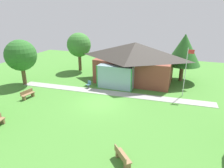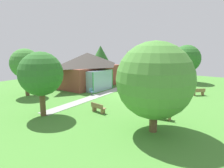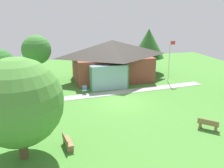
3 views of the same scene
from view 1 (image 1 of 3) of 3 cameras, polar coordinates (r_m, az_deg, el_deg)
The scene contains 10 objects.
ground_plane at distance 19.87m, azimuth -3.40°, elevation -5.40°, with size 44.00×44.00×0.00m, color #478433.
pavilion at distance 25.47m, azimuth 6.15°, elevation 6.30°, with size 10.00×7.27×4.84m.
footpath at distance 22.20m, azimuth -0.52°, elevation -2.49°, with size 21.33×1.30×0.03m, color #999993.
flagpole at distance 21.91m, azimuth 19.96°, elevation 3.68°, with size 0.64×0.08×5.04m.
bench_front_right at distance 12.72m, azimuth 2.87°, elevation -19.64°, with size 1.36×1.38×0.84m.
bench_mid_left at distance 22.54m, azimuth -22.47°, elevation -2.69°, with size 0.64×1.55×0.84m.
patio_chair_west at distance 23.65m, azimuth -6.51°, elevation -0.15°, with size 0.52×0.52×0.86m.
tree_west_hedge at distance 26.15m, azimuth -24.13°, elevation 7.28°, with size 3.61×3.61×5.36m.
tree_behind_pavilion_left at distance 30.13m, azimuth -9.21°, elevation 10.70°, with size 3.42×3.42×5.51m.
tree_behind_pavilion_right at distance 26.60m, azimuth 19.49°, elevation 9.01°, with size 4.20×4.20×5.86m.
Camera 1 is at (7.35, -16.38, 8.51)m, focal length 32.73 mm.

